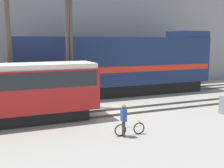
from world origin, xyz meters
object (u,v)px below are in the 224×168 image
Objects in this scene: streetcar at (9,90)px; utility_pole_center at (67,54)px; freight_locomotive at (119,65)px; utility_pole_left at (9,44)px; person at (124,117)px; utility_pole_right at (71,48)px; bicycle at (130,129)px.

utility_pole_center is at bearing 34.62° from streetcar.
freight_locomotive is 2.29× the size of utility_pole_center.
utility_pole_left is at bearing 180.00° from utility_pole_center.
utility_pole_left is (-4.82, 7.32, 3.56)m from person.
streetcar is at bearing -145.38° from utility_pole_center.
streetcar is at bearing 138.54° from person.
freight_locomotive is 2.07× the size of utility_pole_right.
utility_pole_left reaches higher than bicycle.
bicycle is (-3.93, -10.04, -2.34)m from freight_locomotive.
utility_pole_left is (0.25, 2.84, 2.60)m from streetcar.
bicycle is at bearing 16.09° from person.
utility_pole_center reaches higher than person.
utility_pole_left reaches higher than person.
utility_pole_right reaches higher than freight_locomotive.
freight_locomotive reaches higher than streetcar.
person is at bearing -113.08° from freight_locomotive.
person is (-0.40, -0.12, 0.69)m from bicycle.
person is (-4.33, -10.16, -1.64)m from freight_locomotive.
person is 0.18× the size of utility_pole_left.
utility_pole_center reaches higher than streetcar.
utility_pole_right reaches higher than bicycle.
utility_pole_center is at bearing 0.00° from utility_pole_left.
utility_pole_left reaches higher than utility_pole_right.
utility_pole_center reaches higher than freight_locomotive.
utility_pole_left is at bearing 84.91° from streetcar.
freight_locomotive is 10.53× the size of person.
person is at bearing -41.46° from streetcar.
utility_pole_center is 0.90× the size of utility_pole_right.
bicycle is 8.27m from utility_pole_right.
freight_locomotive is 11.04m from bicycle.
streetcar is 5.33m from utility_pole_center.
freight_locomotive reaches higher than bicycle.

